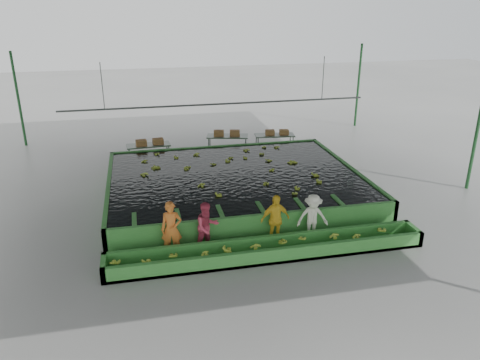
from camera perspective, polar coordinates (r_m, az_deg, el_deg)
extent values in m
plane|color=gray|center=(17.81, 0.35, -3.57)|extent=(80.00, 80.00, 0.00)
cube|color=gray|center=(16.36, 0.39, 12.54)|extent=(20.00, 22.00, 0.04)
cube|color=black|center=(18.84, -0.66, 0.65)|extent=(9.70, 7.70, 0.00)
cylinder|color=#59605B|center=(21.54, -2.65, 9.23)|extent=(0.08, 0.08, 14.00)
cylinder|color=#59605B|center=(21.09, -16.44, 10.91)|extent=(0.04, 0.04, 2.00)
cylinder|color=#59605B|center=(22.74, 10.10, 12.14)|extent=(0.04, 0.04, 2.00)
imported|color=orange|center=(14.55, -8.35, -5.92)|extent=(0.70, 0.50, 1.77)
imported|color=#BE3750|center=(14.68, -4.04, -5.75)|extent=(0.96, 0.86, 1.65)
imported|color=yellow|center=(15.10, 4.30, -4.84)|extent=(1.04, 0.54, 1.70)
imported|color=silver|center=(15.52, 8.84, -4.52)|extent=(1.10, 0.72, 1.59)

